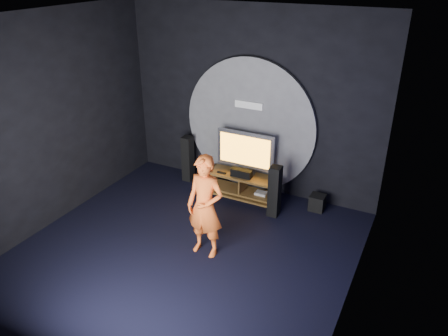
# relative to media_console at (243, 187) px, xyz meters

# --- Properties ---
(floor) EXTENTS (5.00, 5.00, 0.00)m
(floor) POSITION_rel_media_console_xyz_m (-0.08, -2.05, -0.19)
(floor) COLOR black
(floor) RESTS_ON ground
(back_wall) EXTENTS (5.00, 0.04, 3.50)m
(back_wall) POSITION_rel_media_console_xyz_m (-0.08, 0.45, 1.56)
(back_wall) COLOR black
(back_wall) RESTS_ON ground
(front_wall) EXTENTS (5.00, 0.04, 3.50)m
(front_wall) POSITION_rel_media_console_xyz_m (-0.08, -4.55, 1.56)
(front_wall) COLOR black
(front_wall) RESTS_ON ground
(left_wall) EXTENTS (0.04, 5.00, 3.50)m
(left_wall) POSITION_rel_media_console_xyz_m (-2.58, -2.05, 1.56)
(left_wall) COLOR black
(left_wall) RESTS_ON ground
(right_wall) EXTENTS (0.04, 5.00, 3.50)m
(right_wall) POSITION_rel_media_console_xyz_m (2.42, -2.05, 1.56)
(right_wall) COLOR black
(right_wall) RESTS_ON ground
(ceiling) EXTENTS (5.00, 5.00, 0.01)m
(ceiling) POSITION_rel_media_console_xyz_m (-0.08, -2.05, 3.31)
(ceiling) COLOR black
(ceiling) RESTS_ON back_wall
(wall_disc_panel) EXTENTS (2.60, 0.11, 2.60)m
(wall_disc_panel) POSITION_rel_media_console_xyz_m (-0.08, 0.39, 1.11)
(wall_disc_panel) COLOR #515156
(wall_disc_panel) RESTS_ON ground
(media_console) EXTENTS (1.41, 0.45, 0.45)m
(media_console) POSITION_rel_media_console_xyz_m (0.00, 0.00, 0.00)
(media_console) COLOR brown
(media_console) RESTS_ON ground
(tv) EXTENTS (1.13, 0.22, 0.84)m
(tv) POSITION_rel_media_console_xyz_m (-0.01, 0.07, 0.71)
(tv) COLOR #A8A8AF
(tv) RESTS_ON media_console
(center_speaker) EXTENTS (0.40, 0.15, 0.15)m
(center_speaker) POSITION_rel_media_console_xyz_m (-0.01, -0.08, 0.33)
(center_speaker) COLOR black
(center_speaker) RESTS_ON media_console
(remote) EXTENTS (0.18, 0.05, 0.02)m
(remote) POSITION_rel_media_console_xyz_m (-0.41, -0.12, 0.27)
(remote) COLOR black
(remote) RESTS_ON media_console
(tower_speaker_left) EXTENTS (0.19, 0.21, 0.95)m
(tower_speaker_left) POSITION_rel_media_console_xyz_m (-1.30, 0.11, 0.28)
(tower_speaker_left) COLOR black
(tower_speaker_left) RESTS_ON ground
(tower_speaker_right) EXTENTS (0.19, 0.21, 0.95)m
(tower_speaker_right) POSITION_rel_media_console_xyz_m (0.77, -0.38, 0.28)
(tower_speaker_right) COLOR black
(tower_speaker_right) RESTS_ON ground
(subwoofer) EXTENTS (0.27, 0.27, 0.29)m
(subwoofer) POSITION_rel_media_console_xyz_m (1.42, 0.14, -0.05)
(subwoofer) COLOR black
(subwoofer) RESTS_ON ground
(player) EXTENTS (0.61, 0.41, 1.64)m
(player) POSITION_rel_media_console_xyz_m (0.22, -1.89, 0.63)
(player) COLOR #DE581E
(player) RESTS_ON ground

